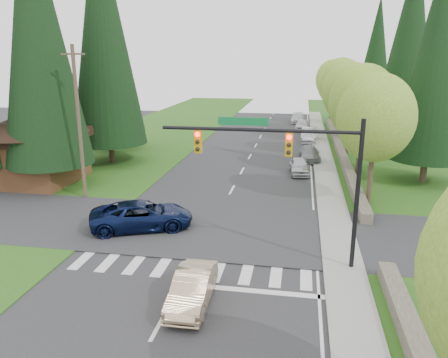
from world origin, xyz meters
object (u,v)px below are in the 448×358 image
(parked_car_a, at_px, (300,166))
(parked_car_d, at_px, (302,125))
(sedan_champagne, at_px, (192,288))
(parked_car_e, at_px, (298,118))
(suv_navy, at_px, (142,215))
(parked_car_c, at_px, (309,135))
(parked_car_b, at_px, (310,154))

(parked_car_a, bearing_deg, parked_car_d, 84.82)
(sedan_champagne, distance_m, parked_car_e, 49.49)
(parked_car_d, distance_m, parked_car_e, 6.99)
(sedan_champagne, distance_m, suv_navy, 8.34)
(sedan_champagne, distance_m, parked_car_a, 20.78)
(parked_car_a, bearing_deg, parked_car_c, 81.75)
(parked_car_b, distance_m, parked_car_e, 23.96)
(sedan_champagne, bearing_deg, parked_car_b, 78.24)
(parked_car_b, height_order, parked_car_d, parked_car_d)
(parked_car_a, distance_m, parked_car_c, 14.59)
(sedan_champagne, height_order, suv_navy, suv_navy)
(suv_navy, height_order, parked_car_d, suv_navy)
(sedan_champagne, xyz_separation_m, parked_car_e, (3.36, 49.38, 0.01))
(parked_car_a, relative_size, parked_car_d, 0.90)
(sedan_champagne, height_order, parked_car_c, parked_car_c)
(parked_car_b, xyz_separation_m, parked_car_e, (-1.40, 23.92, 0.03))
(parked_car_e, bearing_deg, parked_car_b, -85.39)
(sedan_champagne, xyz_separation_m, parked_car_a, (3.89, 20.42, -0.00))
(parked_car_a, xyz_separation_m, parked_car_b, (0.87, 5.04, -0.02))
(suv_navy, xyz_separation_m, parked_car_a, (8.50, 13.46, -0.13))
(parked_car_e, bearing_deg, suv_navy, -99.38)
(suv_navy, bearing_deg, parked_car_a, -53.91)
(parked_car_b, xyz_separation_m, parked_car_d, (-0.73, 16.96, 0.09))
(parked_car_c, relative_size, parked_car_d, 1.08)
(sedan_champagne, bearing_deg, parked_car_c, 81.09)
(parked_car_d, bearing_deg, sedan_champagne, -93.17)
(suv_navy, distance_m, parked_car_d, 36.50)
(sedan_champagne, bearing_deg, parked_car_a, 78.05)
(suv_navy, xyz_separation_m, parked_car_d, (8.64, 35.46, -0.06))
(parked_car_c, height_order, parked_car_e, parked_car_c)
(suv_navy, height_order, parked_car_a, suv_navy)
(sedan_champagne, bearing_deg, parked_car_d, 83.41)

